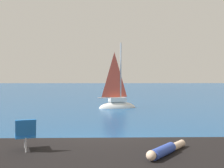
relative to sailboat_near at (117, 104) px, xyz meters
name	(u,v)px	position (x,y,z in m)	size (l,w,h in m)	color
ground_plane	(104,147)	(-0.80, -12.00, -0.30)	(160.00, 160.00, 0.00)	navy
boulder_seaward	(65,159)	(-1.97, -13.38, -0.30)	(0.84, 0.67, 0.46)	black
boulder_inland	(184,156)	(1.76, -13.10, -0.30)	(1.00, 0.80, 0.55)	black
sailboat_near	(117,104)	(0.00, 0.00, 0.00)	(3.08, 1.75, 5.56)	white
person_sunbather	(165,150)	(0.68, -15.48, 0.52)	(1.18, 1.48, 0.25)	#334CB2
beach_chair	(25,133)	(-2.68, -15.09, 0.84)	(0.65, 0.72, 0.80)	blue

